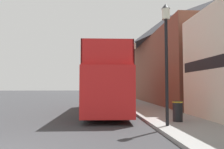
% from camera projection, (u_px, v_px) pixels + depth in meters
% --- Properties ---
extents(ground_plane, '(144.00, 144.00, 0.00)m').
position_uv_depth(ground_plane, '(69.00, 101.00, 25.97)').
color(ground_plane, '#333335').
extents(sidewalk, '(2.88, 108.00, 0.14)m').
position_uv_depth(sidewalk, '(131.00, 102.00, 23.53)').
color(sidewalk, gray).
rests_on(sidewalk, ground_plane).
extents(brick_terrace_rear, '(6.00, 22.41, 9.87)m').
position_uv_depth(brick_terrace_rear, '(167.00, 59.00, 25.26)').
color(brick_terrace_rear, brown).
rests_on(brick_terrace_rear, ground_plane).
extents(tour_bus, '(2.84, 10.44, 3.92)m').
position_uv_depth(tour_bus, '(106.00, 86.00, 14.77)').
color(tour_bus, red).
rests_on(tour_bus, ground_plane).
extents(parked_car_ahead_of_bus, '(1.93, 3.95, 1.48)m').
position_uv_depth(parked_car_ahead_of_bus, '(107.00, 96.00, 23.43)').
color(parked_car_ahead_of_bus, silver).
rests_on(parked_car_ahead_of_bus, ground_plane).
extents(lamp_post_nearest, '(0.35, 0.35, 5.02)m').
position_uv_depth(lamp_post_nearest, '(166.00, 41.00, 8.98)').
color(lamp_post_nearest, black).
rests_on(lamp_post_nearest, sidewalk).
extents(lamp_post_second, '(0.35, 0.35, 5.17)m').
position_uv_depth(lamp_post_second, '(134.00, 61.00, 16.91)').
color(lamp_post_second, black).
rests_on(lamp_post_second, sidewalk).
extents(litter_bin, '(0.48, 0.48, 0.92)m').
position_uv_depth(litter_bin, '(178.00, 111.00, 9.87)').
color(litter_bin, black).
rests_on(litter_bin, sidewalk).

